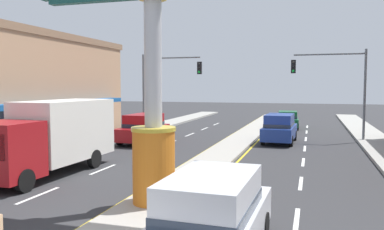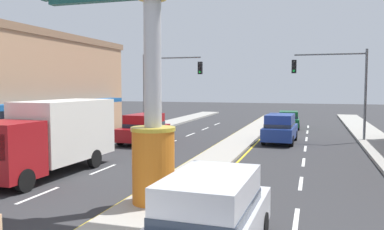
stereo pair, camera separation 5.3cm
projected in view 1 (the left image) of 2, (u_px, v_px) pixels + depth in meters
name	position (u px, v px, depth m)	size (l,w,h in m)	color
median_strip	(234.00, 144.00, 24.87)	(2.02, 52.00, 0.14)	#A39E93
sidewalk_left	(95.00, 142.00, 25.50)	(2.30, 60.00, 0.18)	#9E9B93
lane_markings	(230.00, 149.00, 23.58)	(8.76, 52.00, 0.01)	silver
district_sign	(153.00, 73.00, 11.95)	(7.76, 1.38, 7.99)	orange
traffic_light_left_side	(164.00, 80.00, 30.17)	(4.86, 0.46, 6.20)	slate
traffic_light_right_side	(337.00, 79.00, 26.43)	(4.86, 0.46, 6.20)	slate
suv_near_right_lane	(213.00, 216.00, 8.45)	(2.06, 4.65, 1.90)	silver
box_truck_far_right_lane	(53.00, 134.00, 16.76)	(2.36, 6.95, 3.12)	maroon
suv_near_left_lane	(143.00, 128.00, 25.88)	(2.16, 4.70, 1.90)	maroon
sedan_mid_left_lane	(288.00, 120.00, 34.65)	(2.01, 4.39, 1.53)	#14562D
suv_kerb_right	(280.00, 128.00, 25.93)	(2.10, 4.67, 1.90)	navy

